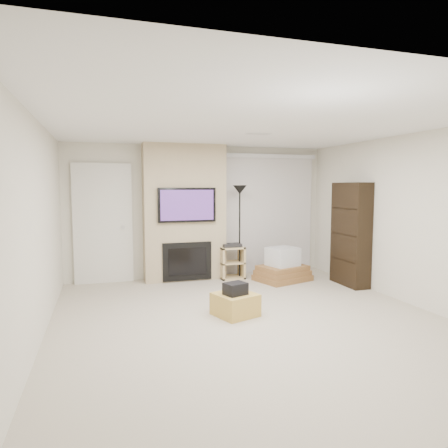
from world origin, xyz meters
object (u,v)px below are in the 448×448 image
object	(u,v)px
ottoman	(235,304)
box_stack	(283,268)
bookshelf	(351,234)
floor_lamp	(240,205)
av_stand	(231,260)

from	to	relation	value
ottoman	box_stack	xyz separation A→B (m)	(1.48, 1.64, 0.08)
ottoman	bookshelf	xyz separation A→B (m)	(2.47, 1.00, 0.75)
ottoman	bookshelf	world-z (taller)	bookshelf
ottoman	box_stack	distance (m)	2.21
ottoman	box_stack	world-z (taller)	box_stack
box_stack	bookshelf	size ratio (longest dim) A/B	0.60
floor_lamp	bookshelf	bearing A→B (deg)	-32.75
av_stand	bookshelf	world-z (taller)	bookshelf
ottoman	av_stand	size ratio (longest dim) A/B	0.76
box_stack	floor_lamp	bearing A→B (deg)	147.04
ottoman	box_stack	bearing A→B (deg)	47.97
ottoman	av_stand	bearing A→B (deg)	73.22
box_stack	bookshelf	xyz separation A→B (m)	(0.99, -0.64, 0.67)
av_stand	bookshelf	bearing A→B (deg)	-31.01
ottoman	av_stand	xyz separation A→B (m)	(0.64, 2.11, 0.20)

